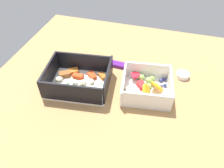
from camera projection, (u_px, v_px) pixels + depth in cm
name	position (u px, v px, depth cm)	size (l,w,h in cm)	color
table_surface	(116.00, 91.00, 66.55)	(80.00, 80.00, 2.00)	#9E7547
pasta_container	(78.00, 80.00, 65.58)	(20.12, 16.79, 6.89)	white
fruit_bowl	(146.00, 87.00, 63.65)	(15.74, 15.29, 5.80)	white
candy_bar	(120.00, 65.00, 73.35)	(7.00, 2.40, 1.20)	#51197A
paper_cup_liner	(183.00, 75.00, 69.40)	(4.10, 4.10, 1.50)	white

